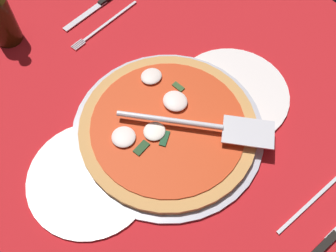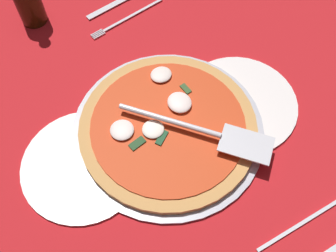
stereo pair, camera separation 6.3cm
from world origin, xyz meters
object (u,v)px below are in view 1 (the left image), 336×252
object	(u,v)px
place_setting_far	(328,214)
pizza_server	(205,125)
dinner_plate_left	(231,94)
place_setting_near	(102,15)
pizza	(167,126)
dinner_plate_right	(90,178)

from	to	relation	value
place_setting_far	pizza_server	bearing A→B (deg)	104.19
dinner_plate_left	place_setting_near	xyz separation A→B (cm)	(7.26, -34.73, -0.15)
pizza	pizza_server	distance (cm)	7.28
pizza_server	place_setting_near	distance (cm)	38.48
pizza	place_setting_far	size ratio (longest dim) A/B	1.47
pizza_server	place_setting_far	distance (cm)	25.77
dinner_plate_left	pizza_server	distance (cm)	11.87
pizza	place_setting_far	distance (cm)	31.86
dinner_plate_left	place_setting_near	world-z (taller)	place_setting_near
dinner_plate_right	place_setting_near	distance (cm)	40.21
pizza	dinner_plate_left	bearing A→B (deg)	172.75
dinner_plate_right	pizza	world-z (taller)	pizza
pizza_server	dinner_plate_right	bearing A→B (deg)	-147.95
pizza	place_setting_far	bearing A→B (deg)	109.10
dinner_plate_left	pizza	size ratio (longest dim) A/B	0.69
pizza_server	place_setting_near	xyz separation A→B (cm)	(-3.50, -38.12, -3.86)
dinner_plate_right	pizza_server	bearing A→B (deg)	163.16
pizza	place_setting_near	distance (cm)	33.77
dinner_plate_right	place_setting_far	world-z (taller)	place_setting_far
dinner_plate_right	pizza_server	size ratio (longest dim) A/B	0.94
place_setting_near	place_setting_far	xyz separation A→B (cm)	(-2.53, 62.88, 0.01)
place_setting_far	dinner_plate_right	bearing A→B (deg)	131.69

